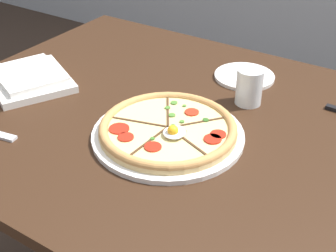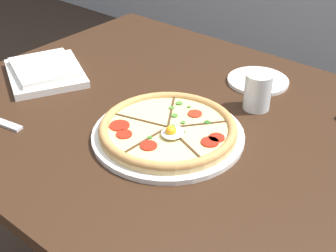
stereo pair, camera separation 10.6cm
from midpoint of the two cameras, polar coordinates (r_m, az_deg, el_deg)
dining_table at (r=1.16m, az=1.67°, el=-4.13°), size 1.40×0.95×0.77m
pizza at (r=1.06m, az=-2.84°, el=-0.62°), size 0.35×0.35×0.05m
napkin_folded at (r=1.36m, az=-18.72°, el=5.47°), size 0.30×0.28×0.04m
water_glass at (r=1.19m, az=7.38°, el=4.48°), size 0.07×0.07×0.09m
side_saucer at (r=1.34m, az=7.07°, el=5.97°), size 0.17×0.17×0.01m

